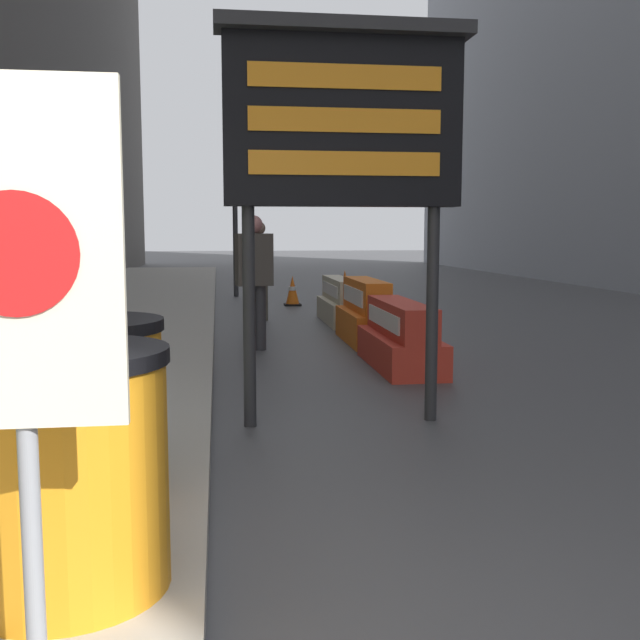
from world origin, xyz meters
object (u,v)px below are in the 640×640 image
jersey_barrier_cream (339,303)px  traffic_cone_near (292,291)px  jersey_barrier_orange_near (366,315)px  traffic_light_near_curb (235,167)px  traffic_cone_mid (345,289)px  pedestrian_passerby (259,262)px  barrel_drum_foreground (64,469)px  message_board (343,124)px  jersey_barrier_red_striped (400,339)px  warning_sign (19,293)px  barrel_drum_middle (85,411)px  pedestrian_worker (254,271)px

jersey_barrier_cream → traffic_cone_near: (-0.50, 3.08, -0.03)m
jersey_barrier_orange_near → traffic_light_near_curb: (-1.63, 7.77, 2.68)m
traffic_cone_mid → pedestrian_passerby: (-1.90, -2.22, 0.65)m
jersey_barrier_orange_near → traffic_light_near_curb: 8.38m
pedestrian_passerby → traffic_cone_near: bearing=27.7°
barrel_drum_foreground → jersey_barrier_orange_near: bearing=70.1°
message_board → traffic_light_near_curb: size_ratio=0.74×
traffic_light_near_curb → barrel_drum_foreground: bearing=-93.9°
traffic_cone_mid → pedestrian_passerby: bearing=-130.6°
message_board → jersey_barrier_cream: bearing=80.9°
jersey_barrier_red_striped → jersey_barrier_orange_near: jersey_barrier_orange_near is taller
jersey_barrier_orange_near → pedestrian_passerby: 3.19m
warning_sign → jersey_barrier_red_striped: warning_sign is taller
barrel_drum_middle → jersey_barrier_orange_near: (2.76, 6.41, -0.25)m
barrel_drum_middle → barrel_drum_foreground: bearing=-84.8°
jersey_barrier_red_striped → barrel_drum_foreground: bearing=-116.4°
jersey_barrier_red_striped → pedestrian_passerby: 5.07m
jersey_barrier_cream → pedestrian_passerby: 1.59m
jersey_barrier_cream → barrel_drum_middle: bearing=-107.5°
traffic_cone_near → pedestrian_worker: bearing=-100.5°
pedestrian_passerby → traffic_cone_mid: bearing=5.2°
warning_sign → traffic_cone_near: (2.13, 13.52, -1.08)m
jersey_barrier_red_striped → jersey_barrier_cream: jersey_barrier_cream is taller
traffic_light_near_curb → traffic_cone_mid: bearing=-51.2°
message_board → traffic_cone_near: (0.58, 9.83, -2.09)m
warning_sign → jersey_barrier_red_striped: bearing=66.6°
warning_sign → traffic_cone_mid: (3.19, 13.15, -1.01)m
warning_sign → jersey_barrier_cream: bearing=75.9°
jersey_barrier_orange_near → pedestrian_passerby: size_ratio=1.01×
traffic_cone_near → traffic_cone_mid: size_ratio=0.82×
barrel_drum_middle → traffic_cone_mid: size_ratio=1.24×
jersey_barrier_red_striped → traffic_cone_mid: 7.09m
jersey_barrier_red_striped → traffic_light_near_curb: traffic_light_near_curb is taller
barrel_drum_foreground → message_board: (1.59, 2.97, 1.76)m
warning_sign → message_board: 4.12m
jersey_barrier_red_striped → jersey_barrier_orange_near: (0.00, 2.02, 0.06)m
traffic_cone_near → pedestrian_passerby: bearing=-108.0°
traffic_cone_near → jersey_barrier_cream: bearing=-80.8°
warning_sign → jersey_barrier_orange_near: (2.63, 8.10, -0.99)m
pedestrian_worker → traffic_cone_mid: bearing=60.7°
barrel_drum_middle → message_board: (1.68, 1.99, 1.76)m
traffic_cone_near → barrel_drum_foreground: bearing=-99.6°
jersey_barrier_cream → pedestrian_worker: (-1.60, -2.84, 0.71)m
barrel_drum_foreground → jersey_barrier_cream: 10.09m
barrel_drum_middle → jersey_barrier_red_striped: size_ratio=0.50×
jersey_barrier_red_striped → traffic_cone_near: 7.45m
barrel_drum_foreground → traffic_light_near_curb: (1.04, 15.16, 2.44)m
message_board → pedestrian_worker: (-0.52, 3.91, -1.35)m
barrel_drum_middle → traffic_light_near_curb: traffic_light_near_curb is taller
barrel_drum_foreground → traffic_light_near_curb: size_ratio=0.22×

